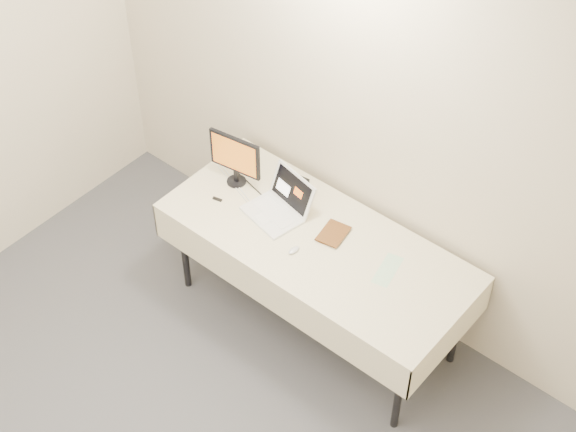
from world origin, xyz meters
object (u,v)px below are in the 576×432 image
Objects in this scene: book at (323,219)px; laptop at (280,205)px; table at (317,247)px; monitor at (235,156)px.

laptop is at bearing 177.23° from book.
table is 5.28× the size of monitor.
monitor is (-0.68, 0.07, 0.27)m from table.
table is at bearing -14.13° from monitor.
laptop is at bearing -11.96° from monitor.
book is (0.66, 0.01, -0.11)m from monitor.
monitor is at bearing 171.53° from book.
laptop is (-0.31, 0.04, 0.12)m from table.
book reaches higher than table.
table is 0.74m from monitor.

